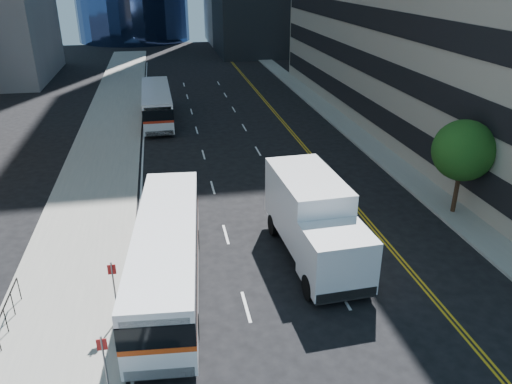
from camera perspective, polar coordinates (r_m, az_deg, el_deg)
ground at (r=19.57m, az=10.43°, el=-15.10°), size 160.00×160.00×0.00m
sidewalk_west at (r=41.04m, az=-16.51°, el=5.93°), size 5.00×90.00×0.15m
sidewalk_east at (r=43.53m, az=10.08°, el=7.59°), size 2.00×90.00×0.15m
street_tree at (r=28.03m, az=22.63°, el=4.39°), size 3.20×3.20×5.10m
bus_front at (r=20.91m, az=-10.10°, el=-6.94°), size 3.40×11.40×2.90m
bus_rear at (r=44.77m, az=-11.28°, el=9.89°), size 2.53×10.89×2.80m
box_truck at (r=22.59m, az=6.64°, el=-3.16°), size 3.00×7.80×3.68m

